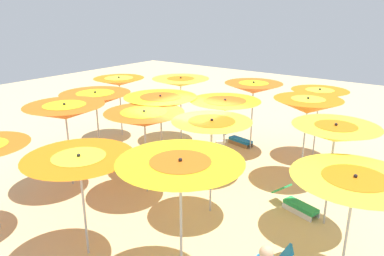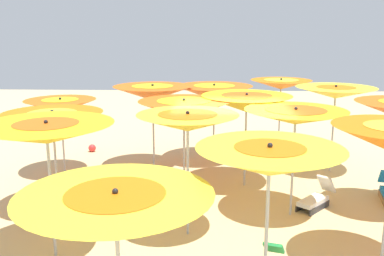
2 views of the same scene
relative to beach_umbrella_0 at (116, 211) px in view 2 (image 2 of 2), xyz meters
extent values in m
cube|color=#D1B57F|center=(4.78, -1.55, -2.00)|extent=(38.40, 38.40, 0.04)
cone|color=yellow|center=(0.00, 0.00, -0.01)|extent=(2.22, 2.22, 0.44)
cone|color=orange|center=(0.00, 0.00, 0.10)|extent=(1.13, 1.13, 0.22)
sphere|color=black|center=(0.00, 0.00, 0.24)|extent=(0.07, 0.07, 0.07)
cylinder|color=#B2B2B7|center=(0.90, -1.82, -0.83)|extent=(0.05, 0.05, 2.30)
cone|color=yellow|center=(0.90, -1.82, 0.32)|extent=(1.93, 1.93, 0.38)
cone|color=orange|center=(0.90, -1.82, 0.42)|extent=(0.93, 0.93, 0.18)
sphere|color=black|center=(0.90, -1.82, 0.54)|extent=(0.07, 0.07, 0.07)
cylinder|color=#B2B2B7|center=(2.51, 1.70, -0.85)|extent=(0.05, 0.05, 2.25)
cone|color=yellow|center=(2.51, 1.70, 0.27)|extent=(2.28, 2.28, 0.35)
cone|color=orange|center=(2.51, 1.70, 0.37)|extent=(1.10, 1.10, 0.17)
sphere|color=black|center=(2.51, 1.70, 0.47)|extent=(0.07, 0.07, 0.07)
cylinder|color=#B2B2B7|center=(3.43, -0.64, -0.85)|extent=(0.05, 0.05, 2.26)
cone|color=yellow|center=(3.43, -0.64, 0.28)|extent=(1.93, 1.93, 0.33)
cone|color=orange|center=(3.43, -0.64, 0.35)|extent=(1.12, 1.12, 0.19)
sphere|color=black|center=(3.43, -0.64, 0.47)|extent=(0.07, 0.07, 0.07)
cylinder|color=#B2B2B7|center=(4.43, -2.84, -0.89)|extent=(0.05, 0.05, 2.18)
cone|color=yellow|center=(4.43, -2.84, 0.20)|extent=(2.15, 2.15, 0.31)
cone|color=orange|center=(4.43, -2.84, 0.27)|extent=(1.27, 1.27, 0.18)
sphere|color=black|center=(4.43, -2.84, 0.39)|extent=(0.07, 0.07, 0.07)
cylinder|color=#B2B2B7|center=(4.54, 2.33, -0.97)|extent=(0.05, 0.05, 2.01)
cone|color=orange|center=(4.54, 2.33, 0.03)|extent=(2.17, 2.17, 0.41)
cone|color=yellow|center=(4.54, 2.33, 0.14)|extent=(1.05, 1.05, 0.20)
sphere|color=black|center=(4.54, 2.33, 0.27)|extent=(0.07, 0.07, 0.07)
cylinder|color=#B2B2B7|center=(5.47, -0.46, -0.91)|extent=(0.05, 0.05, 2.13)
cone|color=orange|center=(5.47, -0.46, 0.16)|extent=(2.15, 2.15, 0.41)
cone|color=yellow|center=(5.47, -0.46, 0.25)|extent=(1.27, 1.27, 0.24)
sphere|color=black|center=(5.47, -0.46, 0.39)|extent=(0.07, 0.07, 0.07)
cylinder|color=#B2B2B7|center=(6.24, -1.98, -0.90)|extent=(0.05, 0.05, 2.15)
cone|color=yellow|center=(6.24, -1.98, 0.17)|extent=(2.27, 2.27, 0.43)
cone|color=orange|center=(6.24, -1.98, 0.27)|extent=(1.27, 1.27, 0.24)
sphere|color=black|center=(6.24, -1.98, 0.41)|extent=(0.07, 0.07, 0.07)
cylinder|color=#B2B2B7|center=(7.47, -4.52, -0.85)|extent=(0.05, 0.05, 2.26)
cone|color=yellow|center=(7.47, -4.52, 0.28)|extent=(2.18, 2.18, 0.31)
cone|color=orange|center=(7.47, -4.52, 0.37)|extent=(1.05, 1.05, 0.15)
sphere|color=black|center=(7.47, -4.52, 0.47)|extent=(0.07, 0.07, 0.07)
cylinder|color=#B2B2B7|center=(7.01, 3.00, -1.01)|extent=(0.05, 0.05, 1.93)
cone|color=orange|center=(7.01, 3.00, -0.05)|extent=(1.93, 1.93, 0.34)
cone|color=yellow|center=(7.01, 3.00, 0.04)|extent=(0.98, 0.98, 0.17)
sphere|color=black|center=(7.01, 3.00, 0.15)|extent=(0.07, 0.07, 0.07)
cylinder|color=#B2B2B7|center=(7.55, 0.54, -0.88)|extent=(0.05, 0.05, 2.21)
cone|color=orange|center=(7.55, 0.54, 0.23)|extent=(2.22, 2.22, 0.41)
cone|color=yellow|center=(7.55, 0.54, 0.33)|extent=(1.17, 1.17, 0.22)
sphere|color=black|center=(7.55, 0.54, 0.46)|extent=(0.07, 0.07, 0.07)
cylinder|color=#B2B2B7|center=(8.39, -1.19, -0.92)|extent=(0.05, 0.05, 2.11)
cone|color=orange|center=(8.39, -1.19, 0.13)|extent=(2.30, 2.30, 0.44)
cone|color=yellow|center=(8.39, -1.19, 0.24)|extent=(1.24, 1.24, 0.23)
sphere|color=black|center=(8.39, -1.19, 0.38)|extent=(0.07, 0.07, 0.07)
cylinder|color=#B2B2B7|center=(9.66, -3.38, -0.87)|extent=(0.05, 0.05, 2.21)
cone|color=orange|center=(9.66, -3.38, 0.23)|extent=(1.97, 1.97, 0.30)
cone|color=yellow|center=(9.66, -3.38, 0.30)|extent=(1.11, 1.11, 0.17)
sphere|color=black|center=(9.66, -3.38, 0.41)|extent=(0.07, 0.07, 0.07)
cube|color=green|center=(2.16, -2.14, -1.57)|extent=(0.51, 0.43, 0.37)
cube|color=olive|center=(5.24, -5.14, -1.91)|extent=(0.93, 0.22, 0.14)
cube|color=#333338|center=(4.65, -3.52, -1.91)|extent=(0.65, 0.60, 0.14)
cube|color=#333338|center=(4.88, -3.28, -1.91)|extent=(0.65, 0.60, 0.14)
cube|color=white|center=(4.77, -3.40, -1.79)|extent=(0.85, 0.82, 0.10)
cube|color=white|center=(5.19, -3.79, -1.53)|extent=(0.49, 0.49, 0.45)
sphere|color=red|center=(9.23, 2.81, -1.85)|extent=(0.25, 0.25, 0.25)
camera|label=1|loc=(-1.21, 6.31, 3.00)|focal=34.44mm
camera|label=2|loc=(-4.48, -1.02, 1.99)|focal=40.56mm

